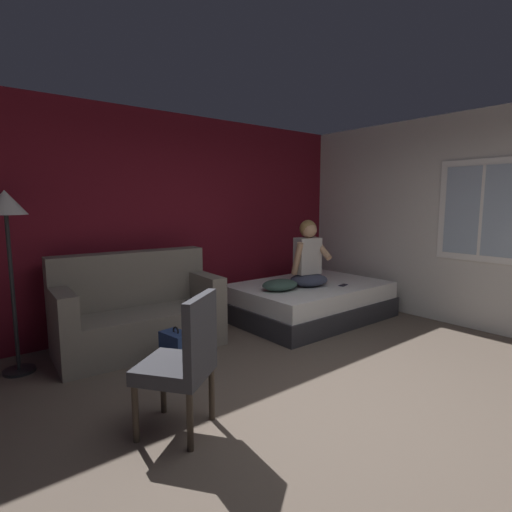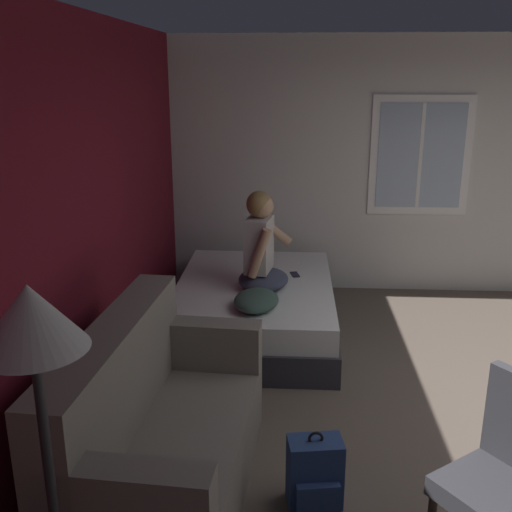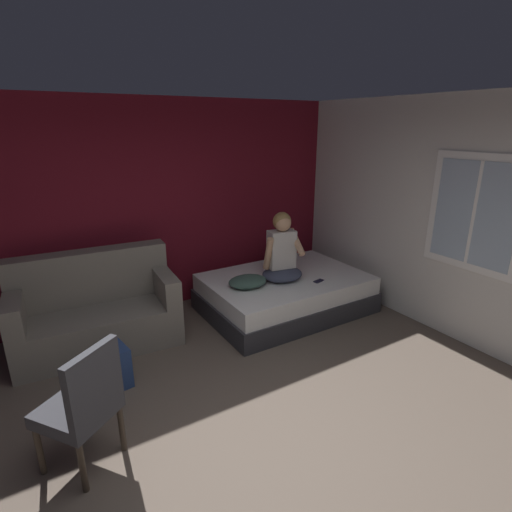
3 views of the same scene
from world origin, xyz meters
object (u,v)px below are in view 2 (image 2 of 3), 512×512
(side_chair, at_px, (508,474))
(person_seated, at_px, (261,249))
(bed, at_px, (255,308))
(cell_phone, at_px, (295,274))
(backpack, at_px, (315,474))
(throw_pillow, at_px, (256,300))
(floor_lamp, at_px, (36,363))
(couch, at_px, (158,436))

(side_chair, distance_m, person_seated, 2.91)
(bed, relative_size, cell_phone, 14.50)
(bed, distance_m, backpack, 2.36)
(throw_pillow, bearing_deg, floor_lamp, 169.19)
(person_seated, height_order, cell_phone, person_seated)
(cell_phone, bearing_deg, throw_pillow, -123.10)
(bed, bearing_deg, cell_phone, -55.38)
(bed, height_order, floor_lamp, floor_lamp)
(couch, relative_size, throw_pillow, 3.65)
(backpack, distance_m, floor_lamp, 1.94)
(side_chair, xyz_separation_m, throw_pillow, (2.09, 1.31, 0.02))
(throw_pillow, height_order, floor_lamp, floor_lamp)
(couch, bearing_deg, side_chair, -102.86)
(bed, height_order, couch, couch)
(throw_pillow, bearing_deg, person_seated, -1.68)
(couch, distance_m, cell_phone, 2.66)
(backpack, bearing_deg, side_chair, -113.91)
(backpack, bearing_deg, bed, 11.90)
(bed, distance_m, couch, 2.33)
(side_chair, bearing_deg, bed, 26.85)
(side_chair, height_order, backpack, side_chair)
(backpack, bearing_deg, couch, 89.28)
(bed, bearing_deg, throw_pillow, -174.97)
(side_chair, xyz_separation_m, cell_phone, (2.95, 1.00, -0.05))
(bed, bearing_deg, side_chair, -153.15)
(side_chair, xyz_separation_m, person_seated, (2.58, 1.30, 0.30))
(throw_pillow, distance_m, floor_lamp, 3.01)
(couch, bearing_deg, person_seated, -11.86)
(couch, distance_m, backpack, 0.90)
(bed, xyz_separation_m, side_chair, (-2.70, -1.36, 0.30))
(couch, distance_m, throw_pillow, 1.75)
(throw_pillow, height_order, cell_phone, throw_pillow)
(person_seated, bearing_deg, bed, 31.07)
(floor_lamp, bearing_deg, throw_pillow, -10.81)
(side_chair, bearing_deg, floor_lamp, 111.75)
(cell_phone, xyz_separation_m, floor_lamp, (-3.69, 0.85, 0.94))
(cell_phone, bearing_deg, bed, -158.35)
(side_chair, bearing_deg, backpack, 66.09)
(couch, xyz_separation_m, backpack, (-0.01, -0.88, -0.20))
(couch, height_order, person_seated, person_seated)
(side_chair, xyz_separation_m, backpack, (0.39, 0.88, -0.34))
(bed, height_order, cell_phone, cell_phone)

